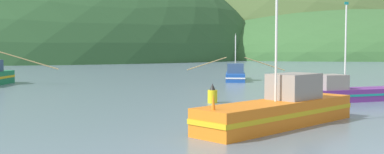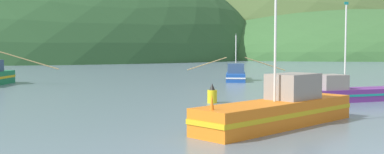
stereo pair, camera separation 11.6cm
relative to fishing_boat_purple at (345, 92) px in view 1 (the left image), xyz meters
The scene contains 8 objects.
hill_far_left 145.16m from the fishing_boat_purple, 102.92° to the left, with size 160.29×128.23×76.67m, color #2D562D.
hill_mid_right 205.09m from the fishing_boat_purple, 70.66° to the left, with size 209.17×167.33×98.96m, color #516B38.
hill_far_center 169.49m from the fishing_boat_purple, 58.50° to the left, with size 167.64×134.11×39.18m, color #386633.
hill_mid_left 254.30m from the fishing_boat_purple, 59.31° to the left, with size 161.68×129.34×49.45m, color #47703D.
fishing_boat_purple is the anchor object (origin of this frame).
fishing_boat_blue 23.02m from the fishing_boat_purple, 91.13° to the left, with size 11.31×9.13×5.72m.
fishing_boat_orange 12.99m from the fishing_boat_purple, 136.63° to the right, with size 10.49×7.38×7.85m.
channel_buoy 10.08m from the fishing_boat_purple, behind, with size 0.70×0.70×1.44m.
Camera 1 is at (-12.94, -13.14, 4.04)m, focal length 43.73 mm.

